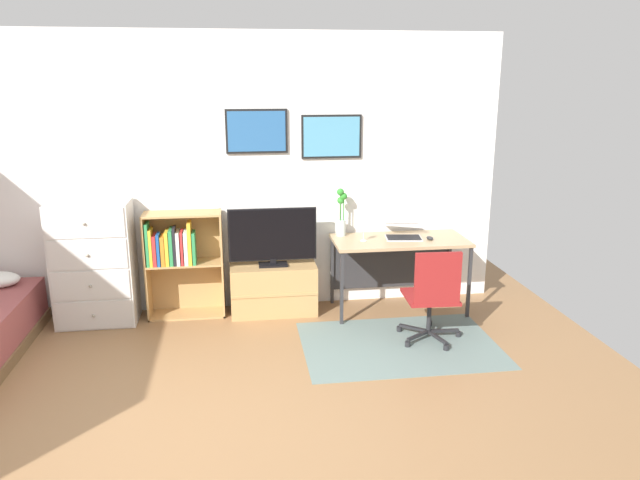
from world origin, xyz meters
TOP-DOWN VIEW (x-y plane):
  - ground_plane at (0.00, 0.00)m, footprint 7.20×7.20m
  - wall_back_with_posters at (0.01, 2.43)m, footprint 6.12×0.09m
  - area_rug at (1.80, 1.25)m, footprint 1.70×1.20m
  - dresser at (-0.91, 2.15)m, footprint 0.73×0.46m
  - bookshelf at (-0.14, 2.22)m, footprint 0.73×0.30m
  - tv_stand at (0.76, 2.17)m, footprint 0.84×0.41m
  - television at (0.76, 2.15)m, footprint 0.85×0.16m
  - desk at (2.00, 2.14)m, footprint 1.31×0.62m
  - office_chair at (2.09, 1.26)m, footprint 0.56×0.58m
  - laptop at (2.05, 2.14)m, footprint 0.40×0.42m
  - computer_mouse at (2.28, 1.99)m, footprint 0.06×0.10m
  - bamboo_vase at (1.45, 2.27)m, footprint 0.10×0.09m
  - wine_glass at (1.63, 2.04)m, footprint 0.07×0.07m

SIDE VIEW (x-z plane):
  - ground_plane at x=0.00m, z-range 0.00..0.00m
  - area_rug at x=1.80m, z-range 0.00..0.01m
  - tv_stand at x=0.76m, z-range 0.00..0.49m
  - office_chair at x=2.09m, z-range 0.03..0.89m
  - dresser at x=-0.91m, z-range 0.00..1.17m
  - bookshelf at x=-0.14m, z-range 0.09..1.12m
  - desk at x=2.00m, z-range 0.24..0.98m
  - computer_mouse at x=2.28m, z-range 0.74..0.77m
  - television at x=0.76m, z-range 0.49..1.07m
  - laptop at x=2.05m, z-range 0.72..0.88m
  - wine_glass at x=1.63m, z-range 0.78..0.96m
  - bamboo_vase at x=1.45m, z-range 0.72..1.20m
  - wall_back_with_posters at x=0.01m, z-range 0.01..2.71m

